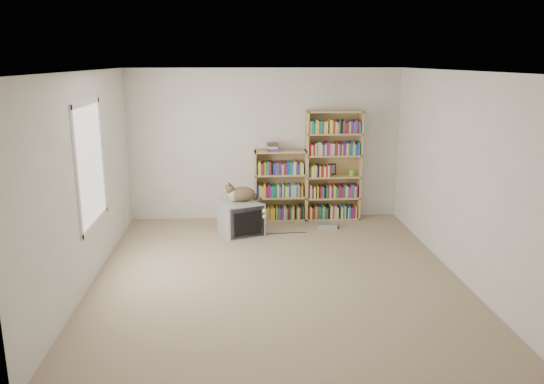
{
  "coord_description": "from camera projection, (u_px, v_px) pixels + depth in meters",
  "views": [
    {
      "loc": [
        -0.48,
        -6.22,
        2.63
      ],
      "look_at": [
        0.02,
        1.0,
        0.82
      ],
      "focal_mm": 35.0,
      "sensor_mm": 36.0,
      "label": 1
    }
  ],
  "objects": [
    {
      "name": "wall_right",
      "position": [
        458.0,
        174.0,
        6.53
      ],
      "size": [
        0.02,
        5.0,
        2.5
      ],
      "primitive_type": "cube",
      "color": "beige",
      "rests_on": "floor"
    },
    {
      "name": "bookcase_tall",
      "position": [
        333.0,
        168.0,
        8.83
      ],
      "size": [
        0.91,
        0.3,
        1.82
      ],
      "color": "tan",
      "rests_on": "floor"
    },
    {
      "name": "dvd_player",
      "position": [
        328.0,
        225.0,
        8.52
      ],
      "size": [
        0.35,
        0.28,
        0.07
      ],
      "primitive_type": "cube",
      "rotation": [
        0.0,
        0.0,
        -0.21
      ],
      "color": "silver",
      "rests_on": "floor"
    },
    {
      "name": "wall_left",
      "position": [
        86.0,
        180.0,
        6.23
      ],
      "size": [
        0.02,
        5.0,
        2.5
      ],
      "primitive_type": "cube",
      "color": "beige",
      "rests_on": "floor"
    },
    {
      "name": "wall_front",
      "position": [
        302.0,
        249.0,
        3.96
      ],
      "size": [
        4.5,
        0.02,
        2.5
      ],
      "primitive_type": "cube",
      "color": "beige",
      "rests_on": "floor"
    },
    {
      "name": "bookcase_short",
      "position": [
        280.0,
        188.0,
        8.86
      ],
      "size": [
        0.85,
        0.3,
        1.18
      ],
      "color": "tan",
      "rests_on": "floor"
    },
    {
      "name": "window",
      "position": [
        90.0,
        164.0,
        6.39
      ],
      "size": [
        0.02,
        1.22,
        1.52
      ],
      "primitive_type": "cube",
      "color": "white",
      "rests_on": "wall_left"
    },
    {
      "name": "book_stack",
      "position": [
        273.0,
        147.0,
        8.64
      ],
      "size": [
        0.19,
        0.25,
        0.13
      ],
      "primitive_type": "cube",
      "color": "#A7161C",
      "rests_on": "bookcase_short"
    },
    {
      "name": "framed_print",
      "position": [
        332.0,
        169.0,
        8.92
      ],
      "size": [
        0.14,
        0.05,
        0.18
      ],
      "primitive_type": "cube",
      "rotation": [
        -0.17,
        0.0,
        0.0
      ],
      "color": "black",
      "rests_on": "bookcase_tall"
    },
    {
      "name": "ceiling",
      "position": [
        277.0,
        71.0,
        6.08
      ],
      "size": [
        4.5,
        5.0,
        0.02
      ],
      "primitive_type": "cube",
      "color": "white",
      "rests_on": "wall_back"
    },
    {
      "name": "cat",
      "position": [
        245.0,
        196.0,
        8.1
      ],
      "size": [
        0.65,
        0.44,
        0.49
      ],
      "rotation": [
        0.0,
        0.0,
        0.16
      ],
      "color": "#3B2818",
      "rests_on": "crt_tv"
    },
    {
      "name": "floor_cables",
      "position": [
        270.0,
        232.0,
        8.31
      ],
      "size": [
        1.2,
        0.7,
        0.01
      ],
      "primitive_type": null,
      "color": "black",
      "rests_on": "floor"
    },
    {
      "name": "floor",
      "position": [
        276.0,
        274.0,
        6.69
      ],
      "size": [
        4.5,
        5.0,
        0.01
      ],
      "primitive_type": "cube",
      "color": "tan",
      "rests_on": "ground"
    },
    {
      "name": "crt_tv",
      "position": [
        241.0,
        218.0,
        8.15
      ],
      "size": [
        0.74,
        0.71,
        0.51
      ],
      "rotation": [
        0.0,
        0.0,
        0.37
      ],
      "color": "#A5A6A8",
      "rests_on": "floor"
    },
    {
      "name": "wall_outlet",
      "position": [
        125.0,
        210.0,
        8.34
      ],
      "size": [
        0.01,
        0.08,
        0.13
      ],
      "primitive_type": "cube",
      "color": "silver",
      "rests_on": "wall_left"
    },
    {
      "name": "wall_back",
      "position": [
        265.0,
        145.0,
        8.8
      ],
      "size": [
        4.5,
        0.02,
        2.5
      ],
      "primitive_type": "cube",
      "color": "beige",
      "rests_on": "floor"
    },
    {
      "name": "green_mug",
      "position": [
        352.0,
        172.0,
        8.85
      ],
      "size": [
        0.09,
        0.09,
        0.1
      ],
      "primitive_type": "cylinder",
      "color": "#63C237",
      "rests_on": "bookcase_tall"
    }
  ]
}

